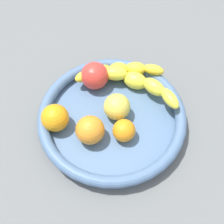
# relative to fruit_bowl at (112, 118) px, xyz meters

# --- Properties ---
(kitchen_counter) EXTENTS (1.20, 1.20, 0.03)m
(kitchen_counter) POSITION_rel_fruit_bowl_xyz_m (0.00, 0.00, -0.04)
(kitchen_counter) COLOR slate
(kitchen_counter) RESTS_ON ground
(fruit_bowl) EXTENTS (0.35, 0.35, 0.05)m
(fruit_bowl) POSITION_rel_fruit_bowl_xyz_m (0.00, 0.00, 0.00)
(fruit_bowl) COLOR #4C6A91
(fruit_bowl) RESTS_ON kitchen_counter
(banana_draped_left) EXTENTS (0.24, 0.07, 0.05)m
(banana_draped_left) POSITION_rel_fruit_bowl_xyz_m (-0.03, -0.13, 0.02)
(banana_draped_left) COLOR yellow
(banana_draped_left) RESTS_ON fruit_bowl
(banana_draped_right) EXTENTS (0.23, 0.16, 0.06)m
(banana_draped_right) POSITION_rel_fruit_bowl_xyz_m (-0.06, -0.08, 0.03)
(banana_draped_right) COLOR yellow
(banana_draped_right) RESTS_ON fruit_bowl
(orange_front) EXTENTS (0.05, 0.05, 0.05)m
(orange_front) POSITION_rel_fruit_bowl_xyz_m (-0.02, 0.05, 0.02)
(orange_front) COLOR orange
(orange_front) RESTS_ON fruit_bowl
(orange_mid_left) EXTENTS (0.07, 0.07, 0.07)m
(orange_mid_left) POSITION_rel_fruit_bowl_xyz_m (0.05, 0.05, 0.03)
(orange_mid_left) COLOR orange
(orange_mid_left) RESTS_ON fruit_bowl
(orange_mid_right) EXTENTS (0.06, 0.06, 0.06)m
(orange_mid_right) POSITION_rel_fruit_bowl_xyz_m (0.13, 0.01, 0.03)
(orange_mid_right) COLOR orange
(orange_mid_right) RESTS_ON fruit_bowl
(tomato_red) EXTENTS (0.07, 0.07, 0.07)m
(tomato_red) POSITION_rel_fruit_bowl_xyz_m (0.03, -0.11, 0.03)
(tomato_red) COLOR red
(tomato_red) RESTS_ON fruit_bowl
(apple_yellow) EXTENTS (0.06, 0.06, 0.06)m
(apple_yellow) POSITION_rel_fruit_bowl_xyz_m (-0.01, -0.01, 0.03)
(apple_yellow) COLOR #DFCD4B
(apple_yellow) RESTS_ON fruit_bowl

